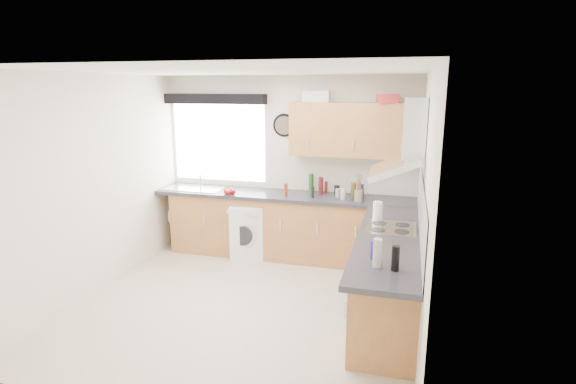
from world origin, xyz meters
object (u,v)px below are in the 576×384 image
(extractor_hood, at_px, (405,147))
(upper_cabinets, at_px, (355,130))
(washing_machine, at_px, (249,230))
(oven, at_px, (388,272))

(extractor_hood, relative_size, upper_cabinets, 0.46)
(extractor_hood, relative_size, washing_machine, 1.03)
(extractor_hood, distance_m, washing_machine, 2.72)
(oven, bearing_deg, upper_cabinets, 112.54)
(oven, height_order, extractor_hood, extractor_hood)
(extractor_hood, height_order, upper_cabinets, upper_cabinets)
(upper_cabinets, xyz_separation_m, washing_machine, (-1.41, -0.23, -1.42))
(upper_cabinets, bearing_deg, extractor_hood, -63.87)
(extractor_hood, bearing_deg, oven, 180.00)
(oven, xyz_separation_m, washing_machine, (-1.96, 1.10, -0.04))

